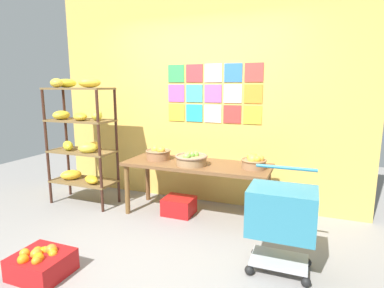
{
  "coord_description": "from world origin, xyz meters",
  "views": [
    {
      "loc": [
        1.42,
        -2.45,
        1.58
      ],
      "look_at": [
        0.13,
        0.87,
        0.92
      ],
      "focal_mm": 29.29,
      "sensor_mm": 36.0,
      "label": 1
    }
  ],
  "objects_px": {
    "produce_crate_under_table": "(179,206)",
    "orange_crate_foreground": "(42,263)",
    "banana_shelf_unit": "(79,132)",
    "fruit_basket_centre": "(191,159)",
    "fruit_basket_right": "(158,153)",
    "display_table": "(196,169)",
    "fruit_basket_back_left": "(254,162)",
    "shopping_cart": "(282,214)"
  },
  "relations": [
    {
      "from": "produce_crate_under_table",
      "to": "orange_crate_foreground",
      "type": "height_order",
      "value": "orange_crate_foreground"
    },
    {
      "from": "banana_shelf_unit",
      "to": "orange_crate_foreground",
      "type": "xyz_separation_m",
      "value": [
        0.81,
        -1.49,
        -0.88
      ]
    },
    {
      "from": "fruit_basket_centre",
      "to": "fruit_basket_right",
      "type": "bearing_deg",
      "value": 166.33
    },
    {
      "from": "display_table",
      "to": "produce_crate_under_table",
      "type": "distance_m",
      "value": 0.53
    },
    {
      "from": "fruit_basket_right",
      "to": "banana_shelf_unit",
      "type": "bearing_deg",
      "value": -170.35
    },
    {
      "from": "display_table",
      "to": "fruit_basket_back_left",
      "type": "bearing_deg",
      "value": 0.61
    },
    {
      "from": "fruit_basket_centre",
      "to": "orange_crate_foreground",
      "type": "xyz_separation_m",
      "value": [
        -0.76,
        -1.55,
        -0.63
      ]
    },
    {
      "from": "display_table",
      "to": "fruit_basket_back_left",
      "type": "relative_size",
      "value": 6.16
    },
    {
      "from": "display_table",
      "to": "produce_crate_under_table",
      "type": "height_order",
      "value": "display_table"
    },
    {
      "from": "fruit_basket_back_left",
      "to": "orange_crate_foreground",
      "type": "relative_size",
      "value": 0.65
    },
    {
      "from": "fruit_basket_centre",
      "to": "shopping_cart",
      "type": "bearing_deg",
      "value": -34.1
    },
    {
      "from": "fruit_basket_back_left",
      "to": "fruit_basket_right",
      "type": "bearing_deg",
      "value": 179.74
    },
    {
      "from": "orange_crate_foreground",
      "to": "shopping_cart",
      "type": "distance_m",
      "value": 2.07
    },
    {
      "from": "banana_shelf_unit",
      "to": "fruit_basket_back_left",
      "type": "xyz_separation_m",
      "value": [
        2.28,
        0.18,
        -0.24
      ]
    },
    {
      "from": "orange_crate_foreground",
      "to": "shopping_cart",
      "type": "bearing_deg",
      "value": 23.09
    },
    {
      "from": "fruit_basket_back_left",
      "to": "shopping_cart",
      "type": "relative_size",
      "value": 0.33
    },
    {
      "from": "produce_crate_under_table",
      "to": "orange_crate_foreground",
      "type": "relative_size",
      "value": 0.84
    },
    {
      "from": "fruit_basket_centre",
      "to": "produce_crate_under_table",
      "type": "relative_size",
      "value": 1.03
    },
    {
      "from": "fruit_basket_back_left",
      "to": "shopping_cart",
      "type": "xyz_separation_m",
      "value": [
        0.39,
        -0.87,
        -0.23
      ]
    },
    {
      "from": "banana_shelf_unit",
      "to": "fruit_basket_centre",
      "type": "bearing_deg",
      "value": 2.2
    },
    {
      "from": "fruit_basket_centre",
      "to": "produce_crate_under_table",
      "type": "bearing_deg",
      "value": 162.3
    },
    {
      "from": "fruit_basket_right",
      "to": "shopping_cart",
      "type": "height_order",
      "value": "shopping_cart"
    },
    {
      "from": "banana_shelf_unit",
      "to": "produce_crate_under_table",
      "type": "xyz_separation_m",
      "value": [
        1.38,
        0.12,
        -0.88
      ]
    },
    {
      "from": "shopping_cart",
      "to": "fruit_basket_right",
      "type": "bearing_deg",
      "value": 144.31
    },
    {
      "from": "produce_crate_under_table",
      "to": "orange_crate_foreground",
      "type": "bearing_deg",
      "value": -109.41
    },
    {
      "from": "produce_crate_under_table",
      "to": "shopping_cart",
      "type": "xyz_separation_m",
      "value": [
        1.3,
        -0.81,
        0.41
      ]
    },
    {
      "from": "fruit_basket_centre",
      "to": "shopping_cart",
      "type": "relative_size",
      "value": 0.43
    },
    {
      "from": "fruit_basket_back_left",
      "to": "produce_crate_under_table",
      "type": "xyz_separation_m",
      "value": [
        -0.91,
        -0.06,
        -0.64
      ]
    },
    {
      "from": "banana_shelf_unit",
      "to": "fruit_basket_back_left",
      "type": "relative_size",
      "value": 5.86
    },
    {
      "from": "fruit_basket_back_left",
      "to": "display_table",
      "type": "bearing_deg",
      "value": -179.39
    },
    {
      "from": "banana_shelf_unit",
      "to": "display_table",
      "type": "bearing_deg",
      "value": 6.06
    },
    {
      "from": "fruit_basket_back_left",
      "to": "orange_crate_foreground",
      "type": "height_order",
      "value": "fruit_basket_back_left"
    },
    {
      "from": "banana_shelf_unit",
      "to": "fruit_basket_right",
      "type": "xyz_separation_m",
      "value": [
        1.07,
        0.18,
        -0.25
      ]
    },
    {
      "from": "shopping_cart",
      "to": "banana_shelf_unit",
      "type": "bearing_deg",
      "value": 158.31
    },
    {
      "from": "fruit_basket_right",
      "to": "produce_crate_under_table",
      "type": "relative_size",
      "value": 0.86
    },
    {
      "from": "fruit_basket_centre",
      "to": "fruit_basket_right",
      "type": "height_order",
      "value": "fruit_basket_right"
    },
    {
      "from": "display_table",
      "to": "orange_crate_foreground",
      "type": "distance_m",
      "value": 1.89
    },
    {
      "from": "fruit_basket_back_left",
      "to": "orange_crate_foreground",
      "type": "bearing_deg",
      "value": -131.54
    },
    {
      "from": "fruit_basket_back_left",
      "to": "fruit_basket_centre",
      "type": "distance_m",
      "value": 0.72
    },
    {
      "from": "fruit_basket_back_left",
      "to": "fruit_basket_centre",
      "type": "bearing_deg",
      "value": -170.78
    },
    {
      "from": "produce_crate_under_table",
      "to": "banana_shelf_unit",
      "type": "bearing_deg",
      "value": -174.97
    },
    {
      "from": "orange_crate_foreground",
      "to": "shopping_cart",
      "type": "relative_size",
      "value": 0.5
    }
  ]
}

